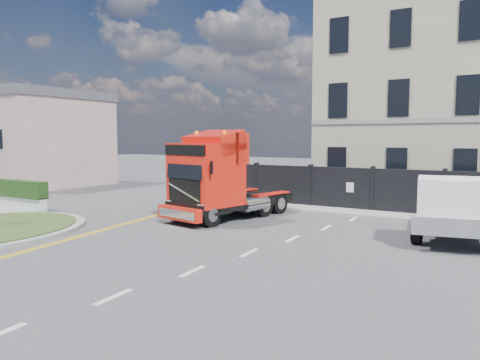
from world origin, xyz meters
The scene contains 7 objects.
ground centered at (0.00, 0.00, 0.00)m, with size 120.00×120.00×0.00m, color #424244.
seaside_bldg_pink centered at (-20.00, 9.00, 3.00)m, with size 8.00×8.00×6.00m, color beige.
hoarding_fence centered at (6.55, 9.00, 1.00)m, with size 18.80×0.25×2.00m.
georgian_building centered at (6.00, 16.50, 5.77)m, with size 12.30×10.30×12.80m.
pavement_far centered at (6.00, 8.10, 0.06)m, with size 20.00×1.60×0.12m, color gray.
truck centered at (-1.01, 3.80, 1.60)m, with size 3.34×6.28×3.57m.
flatbed_pickup centered at (7.98, 3.97, 1.16)m, with size 2.86×5.46×2.15m.
Camera 1 is at (9.64, -12.10, 3.37)m, focal length 35.00 mm.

